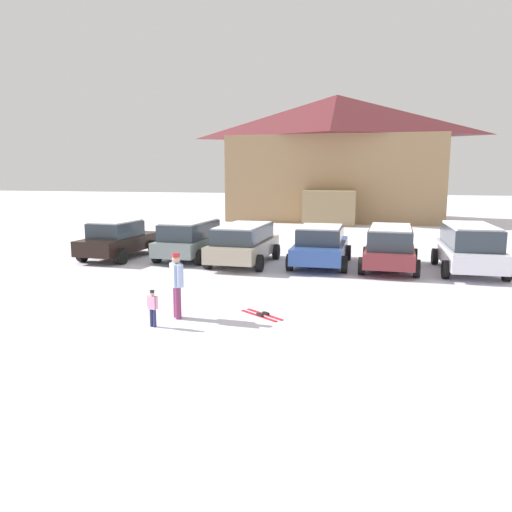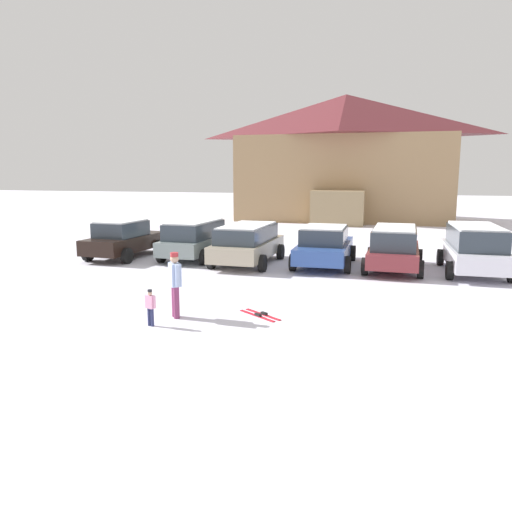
# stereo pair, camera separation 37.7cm
# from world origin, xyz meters

# --- Properties ---
(ground) EXTENTS (160.00, 160.00, 0.00)m
(ground) POSITION_xyz_m (0.00, 0.00, 0.00)
(ground) COLOR silver
(ski_lodge) EXTENTS (16.40, 9.92, 9.47)m
(ski_lodge) POSITION_xyz_m (-0.98, 32.80, 4.81)
(ski_lodge) COLOR #9A7A54
(ski_lodge) RESTS_ON ground
(parked_black_sedan) EXTENTS (2.25, 4.25, 1.62)m
(parked_black_sedan) POSITION_xyz_m (-8.25, 12.28, 0.82)
(parked_black_sedan) COLOR black
(parked_black_sedan) RESTS_ON ground
(parked_grey_wagon) EXTENTS (2.20, 4.23, 1.63)m
(parked_grey_wagon) POSITION_xyz_m (-5.18, 12.84, 0.88)
(parked_grey_wagon) COLOR gray
(parked_grey_wagon) RESTS_ON ground
(parked_beige_suv) EXTENTS (2.30, 4.57, 1.59)m
(parked_beige_suv) POSITION_xyz_m (-2.68, 12.25, 0.87)
(parked_beige_suv) COLOR tan
(parked_beige_suv) RESTS_ON ground
(parked_blue_hatchback) EXTENTS (2.28, 4.53, 1.58)m
(parked_blue_hatchback) POSITION_xyz_m (0.34, 12.67, 0.81)
(parked_blue_hatchback) COLOR #2F509B
(parked_blue_hatchback) RESTS_ON ground
(parked_maroon_van) EXTENTS (2.20, 4.34, 1.63)m
(parked_maroon_van) POSITION_xyz_m (2.98, 12.50, 0.88)
(parked_maroon_van) COLOR maroon
(parked_maroon_van) RESTS_ON ground
(parked_white_suv) EXTENTS (2.28, 4.59, 1.76)m
(parked_white_suv) POSITION_xyz_m (5.78, 12.64, 0.94)
(parked_white_suv) COLOR silver
(parked_white_suv) RESTS_ON ground
(skier_child_in_pink_snowsuit) EXTENTS (0.32, 0.18, 0.89)m
(skier_child_in_pink_snowsuit) POSITION_xyz_m (-2.57, 3.74, 0.50)
(skier_child_in_pink_snowsuit) COLOR navy
(skier_child_in_pink_snowsuit) RESTS_ON ground
(skier_adult_in_blue_parka) EXTENTS (0.44, 0.50, 1.67)m
(skier_adult_in_blue_parka) POSITION_xyz_m (-2.29, 4.56, 0.94)
(skier_adult_in_blue_parka) COLOR #7E345C
(skier_adult_in_blue_parka) RESTS_ON ground
(pair_of_skis) EXTENTS (1.26, 1.02, 0.08)m
(pair_of_skis) POSITION_xyz_m (-0.27, 5.28, 0.02)
(pair_of_skis) COLOR red
(pair_of_skis) RESTS_ON ground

